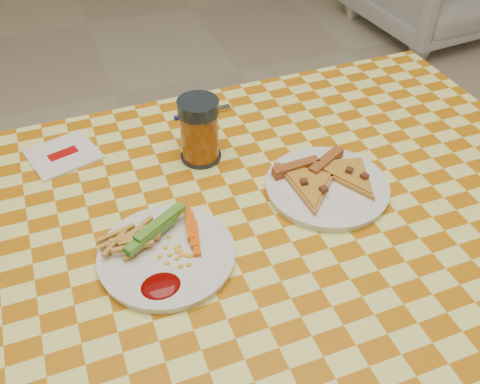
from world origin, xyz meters
name	(u,v)px	position (x,y,z in m)	size (l,w,h in m)	color
table	(247,250)	(0.00, 0.00, 0.68)	(1.28, 0.88, 0.76)	white
plate_left	(167,256)	(-0.15, -0.03, 0.76)	(0.22, 0.22, 0.01)	white
plate_right	(327,187)	(0.17, 0.03, 0.76)	(0.22, 0.22, 0.01)	white
fries_veggies	(158,244)	(-0.16, -0.02, 0.78)	(0.19, 0.17, 0.04)	gold
pizza_slices	(325,177)	(0.17, 0.04, 0.78)	(0.23, 0.21, 0.02)	#CE803F
drink_glass	(199,131)	(-0.02, 0.20, 0.82)	(0.08, 0.08, 0.13)	black
napkin	(63,155)	(-0.28, 0.31, 0.76)	(0.15, 0.15, 0.01)	white
fork	(203,112)	(0.03, 0.35, 0.76)	(0.13, 0.02, 0.01)	navy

